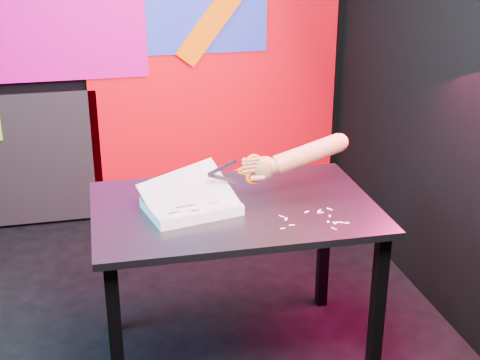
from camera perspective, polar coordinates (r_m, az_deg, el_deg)
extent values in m
cube|color=black|center=(3.24, -8.41, -13.98)|extent=(3.00, 3.00, 0.01)
cube|color=black|center=(4.17, -11.36, 14.06)|extent=(3.00, 0.01, 2.70)
cube|color=black|center=(1.26, -5.58, -3.23)|extent=(3.00, 0.01, 2.70)
cube|color=black|center=(3.15, 18.93, 10.93)|extent=(0.01, 3.00, 2.70)
cube|color=#D0000D|center=(4.30, -2.10, 7.91)|extent=(1.60, 0.02, 1.60)
cube|color=#C00076|center=(4.12, -14.90, 13.68)|extent=(0.95, 0.02, 0.80)
cube|color=black|center=(2.64, -10.50, -13.80)|extent=(0.05, 0.05, 0.72)
cube|color=black|center=(3.20, -11.04, -6.99)|extent=(0.05, 0.05, 0.72)
cube|color=black|center=(2.84, 11.61, -11.08)|extent=(0.05, 0.05, 0.72)
cube|color=black|center=(3.37, 7.17, -5.21)|extent=(0.05, 0.05, 0.72)
cube|color=#3C3C3E|center=(2.79, -0.49, -2.46)|extent=(1.18, 0.79, 0.03)
cube|color=silver|center=(2.73, -4.18, -2.25)|extent=(0.40, 0.33, 0.04)
cube|color=white|center=(2.72, -4.19, -1.83)|extent=(0.40, 0.33, 0.00)
cube|color=white|center=(2.72, -4.19, -1.73)|extent=(0.40, 0.31, 0.11)
cube|color=white|center=(2.72, -4.46, -1.17)|extent=(0.41, 0.30, 0.19)
cylinder|color=#272727|center=(2.57, -6.53, -3.37)|extent=(0.01, 0.01, 0.00)
cylinder|color=#272727|center=(2.58, -5.79, -3.23)|extent=(0.01, 0.01, 0.00)
cylinder|color=#272727|center=(2.59, -5.05, -3.09)|extent=(0.01, 0.01, 0.00)
cylinder|color=#272727|center=(2.60, -4.32, -2.96)|extent=(0.01, 0.01, 0.00)
cylinder|color=#272727|center=(2.61, -3.59, -2.82)|extent=(0.01, 0.01, 0.00)
cylinder|color=#272727|center=(2.63, -2.87, -2.68)|extent=(0.01, 0.01, 0.00)
cylinder|color=#272727|center=(2.64, -2.16, -2.55)|extent=(0.01, 0.01, 0.00)
cylinder|color=#272727|center=(2.65, -1.46, -2.41)|extent=(0.01, 0.01, 0.00)
cylinder|color=#272727|center=(2.67, -0.76, -2.28)|extent=(0.01, 0.01, 0.00)
cylinder|color=#272727|center=(2.68, -0.07, -2.14)|extent=(0.01, 0.01, 0.00)
cylinder|color=#272727|center=(2.78, -8.16, -1.47)|extent=(0.01, 0.01, 0.00)
cylinder|color=#272727|center=(2.79, -7.47, -1.35)|extent=(0.01, 0.01, 0.00)
cylinder|color=#272727|center=(2.80, -6.78, -1.23)|extent=(0.01, 0.01, 0.00)
cylinder|color=#272727|center=(2.81, -6.09, -1.11)|extent=(0.01, 0.01, 0.00)
cylinder|color=#272727|center=(2.82, -5.42, -0.99)|extent=(0.01, 0.01, 0.00)
cylinder|color=#272727|center=(2.83, -4.74, -0.87)|extent=(0.01, 0.01, 0.00)
cylinder|color=#272727|center=(2.84, -4.07, -0.76)|extent=(0.01, 0.01, 0.00)
cylinder|color=#272727|center=(2.85, -3.41, -0.64)|extent=(0.01, 0.01, 0.00)
cylinder|color=#272727|center=(2.87, -2.75, -0.52)|extent=(0.01, 0.01, 0.00)
cylinder|color=#272727|center=(2.88, -2.10, -0.41)|extent=(0.01, 0.01, 0.00)
cube|color=black|center=(2.74, -6.19, -1.74)|extent=(0.07, 0.02, 0.00)
cube|color=black|center=(2.75, -4.04, -1.52)|extent=(0.05, 0.02, 0.00)
cube|color=black|center=(2.68, -4.64, -2.23)|extent=(0.08, 0.03, 0.00)
cube|color=black|center=(2.70, -2.27, -1.96)|extent=(0.04, 0.02, 0.00)
cube|color=black|center=(2.62, -5.68, -2.77)|extent=(0.05, 0.02, 0.00)
cube|color=black|center=(2.80, -3.86, -1.08)|extent=(0.06, 0.02, 0.00)
cube|color=black|center=(2.64, -3.82, -2.61)|extent=(0.04, 0.02, 0.00)
cube|color=#B1B4C6|center=(2.72, -1.54, 1.05)|extent=(0.13, 0.02, 0.06)
cube|color=#B1B4C6|center=(2.74, -1.53, 0.15)|extent=(0.13, 0.02, 0.06)
cylinder|color=#B1B4C6|center=(2.75, -0.33, 0.75)|extent=(0.01, 0.01, 0.01)
cube|color=#FF5E00|center=(2.76, 0.11, 0.62)|extent=(0.05, 0.01, 0.03)
cube|color=#FF5E00|center=(2.75, 0.11, 0.98)|extent=(0.05, 0.01, 0.03)
torus|color=#FF5E00|center=(2.76, 1.14, 1.56)|extent=(0.07, 0.02, 0.07)
torus|color=#FF5E00|center=(2.78, 1.13, 0.30)|extent=(0.07, 0.02, 0.07)
ellipsoid|color=#94673F|center=(2.79, 2.11, 1.05)|extent=(0.10, 0.06, 0.10)
cylinder|color=#94673F|center=(2.77, 1.14, 0.85)|extent=(0.08, 0.03, 0.02)
cylinder|color=#94673F|center=(2.76, 1.14, 1.20)|extent=(0.07, 0.03, 0.02)
cylinder|color=#94673F|center=(2.76, 1.14, 1.51)|extent=(0.07, 0.03, 0.02)
cylinder|color=#94673F|center=(2.75, 1.15, 1.79)|extent=(0.06, 0.03, 0.02)
cylinder|color=#94673F|center=(2.78, 1.51, 0.18)|extent=(0.07, 0.03, 0.03)
cylinder|color=#94673F|center=(2.80, 3.04, 1.24)|extent=(0.06, 0.07, 0.07)
cylinder|color=#94673F|center=(2.85, 5.81, 2.24)|extent=(0.32, 0.12, 0.15)
sphere|color=#94673F|center=(2.90, 8.49, 3.21)|extent=(0.08, 0.08, 0.08)
cube|color=silver|center=(2.62, 4.45, -3.85)|extent=(0.02, 0.01, 0.00)
cube|color=silver|center=(2.61, 8.01, -4.11)|extent=(0.02, 0.03, 0.00)
cube|color=silver|center=(2.65, 8.08, -3.65)|extent=(0.01, 0.02, 0.00)
cube|color=silver|center=(2.66, 8.99, -3.65)|extent=(0.02, 0.02, 0.00)
cube|color=silver|center=(2.77, 7.66, -2.47)|extent=(0.02, 0.03, 0.00)
cube|color=silver|center=(2.67, 3.96, -3.34)|extent=(0.02, 0.03, 0.00)
cube|color=silver|center=(2.66, 8.50, -3.59)|extent=(0.03, 0.02, 0.00)
cube|color=silver|center=(2.69, 3.57, -3.12)|extent=(0.02, 0.03, 0.00)
cube|color=silver|center=(2.74, 6.90, -2.77)|extent=(0.03, 0.01, 0.00)
cube|color=silver|center=(2.74, 5.72, -2.72)|extent=(0.02, 0.02, 0.00)
cube|color=silver|center=(2.71, 7.67, -3.06)|extent=(0.01, 0.02, 0.00)
cube|color=silver|center=(2.66, 9.19, -3.60)|extent=(0.01, 0.02, 0.00)
cube|color=silver|center=(2.66, 7.54, -3.55)|extent=(0.01, 0.01, 0.00)
cube|color=silver|center=(2.59, 3.66, -4.14)|extent=(0.02, 0.01, 0.00)
cube|color=silver|center=(2.75, 6.78, -2.63)|extent=(0.02, 0.03, 0.00)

